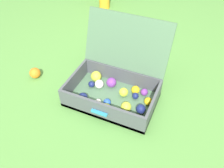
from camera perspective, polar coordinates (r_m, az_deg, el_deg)
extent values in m
plane|color=#569342|center=(1.73, -0.78, -2.10)|extent=(16.00, 16.00, 0.00)
cube|color=#4C7051|center=(1.67, 0.00, -3.60)|extent=(0.61, 0.38, 0.03)
cube|color=#4C5156|center=(1.73, -8.98, 0.70)|extent=(0.02, 0.38, 0.15)
cube|color=#4C5156|center=(1.57, 9.96, -5.12)|extent=(0.02, 0.38, 0.15)
cube|color=#4C5156|center=(1.52, -2.78, -6.60)|extent=(0.57, 0.02, 0.15)
cube|color=#4C5156|center=(1.75, 2.39, 1.80)|extent=(0.57, 0.02, 0.15)
cube|color=#4C7051|center=(1.65, 3.62, 10.03)|extent=(0.61, 0.15, 0.37)
cube|color=teal|center=(1.50, -3.14, -7.00)|extent=(0.11, 0.02, 0.02)
sphere|color=white|center=(1.72, -3.17, -0.08)|extent=(0.07, 0.07, 0.07)
sphere|color=purple|center=(1.72, -0.06, 0.35)|extent=(0.07, 0.07, 0.07)
sphere|color=#CCDB38|center=(1.56, 3.43, -5.57)|extent=(0.07, 0.07, 0.07)
sphere|color=navy|center=(1.65, 5.65, -2.98)|extent=(0.05, 0.05, 0.05)
sphere|color=red|center=(1.51, 7.04, -8.87)|extent=(0.05, 0.05, 0.05)
sphere|color=blue|center=(1.60, -1.20, -4.48)|extent=(0.05, 0.05, 0.05)
sphere|color=#CCDB38|center=(1.77, -3.89, 1.87)|extent=(0.08, 0.08, 0.08)
sphere|color=yellow|center=(1.62, 8.78, -4.18)|extent=(0.06, 0.06, 0.06)
sphere|color=white|center=(1.60, -3.37, -4.43)|extent=(0.05, 0.05, 0.05)
sphere|color=navy|center=(1.56, 7.01, -6.03)|extent=(0.07, 0.07, 0.07)
sphere|color=navy|center=(1.63, -7.09, -3.27)|extent=(0.07, 0.07, 0.07)
sphere|color=yellow|center=(1.68, 5.72, -1.42)|extent=(0.06, 0.06, 0.06)
sphere|color=#CCDB38|center=(1.56, -1.43, -5.87)|extent=(0.06, 0.06, 0.06)
sphere|color=purple|center=(1.68, 7.84, -1.97)|extent=(0.05, 0.05, 0.05)
sphere|color=#CCDB38|center=(1.66, 2.83, -1.99)|extent=(0.06, 0.06, 0.06)
sphere|color=navy|center=(1.73, -5.00, -0.05)|extent=(0.05, 0.05, 0.05)
sphere|color=orange|center=(1.93, -18.20, 2.56)|extent=(0.08, 0.08, 0.08)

